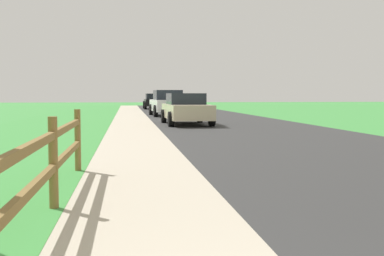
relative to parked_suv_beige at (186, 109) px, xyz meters
The scene contains 9 objects.
ground_plane 4.17m from the parked_suv_beige, 110.30° to the left, with size 120.00×120.00×0.00m, color #3F9240.
road_asphalt 6.25m from the parked_suv_beige, 70.47° to the left, with size 7.00×66.00×0.01m, color #313131.
curb_concrete 7.37m from the parked_suv_beige, 127.09° to the left, with size 6.00×66.00×0.01m, color #BBAF99.
grass_verge 8.36m from the parked_suv_beige, 135.35° to the left, with size 5.00×66.00×0.00m, color #3F9240.
rail_fence 17.94m from the parked_suv_beige, 101.41° to the right, with size 0.11×8.83×1.10m.
parked_suv_beige is the anchor object (origin of this frame).
parked_car_white 9.07m from the parked_suv_beige, 90.58° to the left, with size 2.26×4.91×1.64m.
parked_car_silver 16.96m from the parked_suv_beige, 88.06° to the left, with size 2.04×4.57×1.66m.
parked_car_black 24.26m from the parked_suv_beige, 90.18° to the left, with size 2.10×4.37×1.46m.
Camera 1 is at (-1.25, -0.89, 1.36)m, focal length 45.60 mm.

